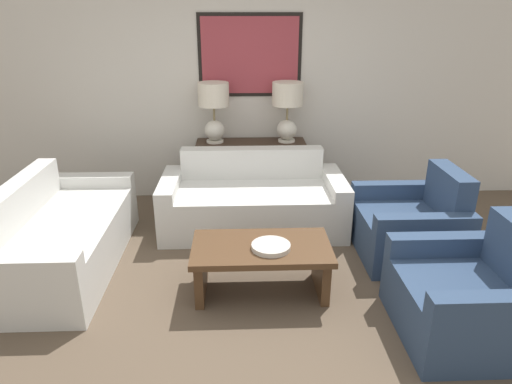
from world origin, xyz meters
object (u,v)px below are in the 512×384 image
object	(u,v)px
console_table	(251,172)
couch_by_back_wall	(253,203)
decorative_bowl	(271,247)
coffee_table	(261,258)
armchair_near_back_wall	(411,227)
armchair_near_camera	(469,298)
table_lamp_right	(287,105)
table_lamp_left	(214,105)
couch_by_side	(60,238)

from	to	relation	value
console_table	couch_by_back_wall	distance (m)	0.73
decorative_bowl	console_table	bearing A→B (deg)	92.88
coffee_table	armchair_near_back_wall	distance (m)	1.55
armchair_near_camera	couch_by_back_wall	bearing A→B (deg)	129.01
table_lamp_right	armchair_near_camera	distance (m)	2.88
console_table	table_lamp_left	bearing A→B (deg)	180.00
console_table	coffee_table	world-z (taller)	console_table
table_lamp_left	couch_by_back_wall	world-z (taller)	table_lamp_left
table_lamp_right	armchair_near_back_wall	distance (m)	1.95
table_lamp_left	coffee_table	distance (m)	2.18
coffee_table	table_lamp_left	bearing A→B (deg)	102.91
console_table	couch_by_side	size ratio (longest dim) A/B	0.67
decorative_bowl	armchair_near_back_wall	bearing A→B (deg)	24.97
console_table	decorative_bowl	xyz separation A→B (m)	(0.10, -2.01, 0.07)
armchair_near_back_wall	armchair_near_camera	xyz separation A→B (m)	(0.00, -1.15, 0.00)
console_table	couch_by_side	world-z (taller)	couch_by_side
couch_by_back_wall	coffee_table	size ratio (longest dim) A/B	1.71
couch_by_back_wall	table_lamp_right	bearing A→B (deg)	59.88
console_table	decorative_bowl	distance (m)	2.02
couch_by_side	coffee_table	world-z (taller)	couch_by_side
coffee_table	armchair_near_back_wall	bearing A→B (deg)	21.84
couch_by_side	armchair_near_camera	xyz separation A→B (m)	(3.22, -1.07, 0.01)
table_lamp_right	table_lamp_left	bearing A→B (deg)	180.00
couch_by_back_wall	armchair_near_camera	distance (m)	2.33
console_table	decorative_bowl	world-z (taller)	console_table
table_lamp_right	armchair_near_back_wall	xyz separation A→B (m)	(1.05, -1.38, -0.89)
couch_by_side	console_table	bearing A→B (deg)	39.81
table_lamp_right	armchair_near_camera	world-z (taller)	table_lamp_right
table_lamp_left	couch_by_back_wall	bearing A→B (deg)	-59.88
couch_by_back_wall	armchair_near_back_wall	world-z (taller)	armchair_near_back_wall
decorative_bowl	coffee_table	bearing A→B (deg)	140.28
couch_by_side	decorative_bowl	size ratio (longest dim) A/B	6.18
table_lamp_right	coffee_table	xyz separation A→B (m)	(-0.39, -1.95, -0.87)
couch_by_side	couch_by_back_wall	bearing A→B (deg)	22.93
decorative_bowl	armchair_near_camera	distance (m)	1.47
armchair_near_camera	couch_by_side	bearing A→B (deg)	161.70
couch_by_side	armchair_near_back_wall	distance (m)	3.22
coffee_table	armchair_near_camera	size ratio (longest dim) A/B	1.19
console_table	table_lamp_left	size ratio (longest dim) A/B	1.86
table_lamp_left	coffee_table	size ratio (longest dim) A/B	0.62
console_table	couch_by_back_wall	bearing A→B (deg)	-90.00
table_lamp_left	table_lamp_right	bearing A→B (deg)	0.00
coffee_table	armchair_near_back_wall	world-z (taller)	armchair_near_back_wall
table_lamp_left	couch_by_back_wall	distance (m)	1.23
table_lamp_left	armchair_near_back_wall	xyz separation A→B (m)	(1.88, -1.38, -0.89)
table_lamp_left	couch_by_side	size ratio (longest dim) A/B	0.36
console_table	armchair_near_back_wall	distance (m)	2.01
table_lamp_left	armchair_near_back_wall	world-z (taller)	table_lamp_left
console_table	couch_by_back_wall	size ratio (longest dim) A/B	0.67
table_lamp_right	couch_by_side	xyz separation A→B (m)	(-2.17, -1.46, -0.90)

